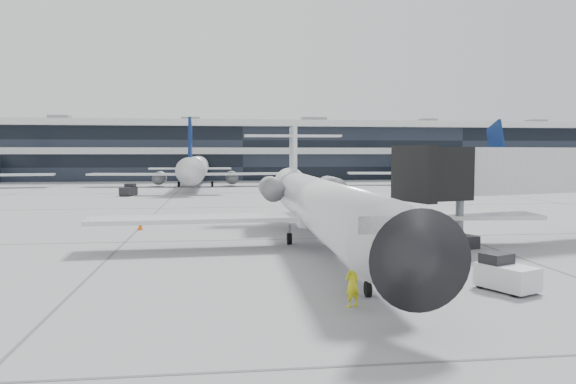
{
  "coord_description": "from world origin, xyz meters",
  "views": [
    {
      "loc": [
        -4.67,
        -32.89,
        5.14
      ],
      "look_at": [
        -0.14,
        3.09,
        2.6
      ],
      "focal_mm": 35.0,
      "sensor_mm": 36.0,
      "label": 1
    }
  ],
  "objects": [
    {
      "name": "jet_bridge",
      "position": [
        14.36,
        -2.6,
        4.09
      ],
      "size": [
        17.3,
        7.54,
        5.62
      ],
      "rotation": [
        0.0,
        0.0,
        0.27
      ],
      "color": "silver",
      "rests_on": "ground"
    },
    {
      "name": "regional_jet",
      "position": [
        0.81,
        -3.11,
        2.42
      ],
      "size": [
        24.63,
        30.63,
        7.09
      ],
      "rotation": [
        0.0,
        0.0,
        -0.02
      ],
      "color": "silver",
      "rests_on": "ground"
    },
    {
      "name": "traffic_cone",
      "position": [
        -9.83,
        5.19,
        0.27
      ],
      "size": [
        0.51,
        0.51,
        0.58
      ],
      "rotation": [
        0.0,
        0.0,
        -0.4
      ],
      "color": "#E75C0C",
      "rests_on": "ground"
    },
    {
      "name": "ground",
      "position": [
        0.0,
        0.0,
        0.0
      ],
      "size": [
        220.0,
        220.0,
        0.0
      ],
      "primitive_type": "plane",
      "color": "gray",
      "rests_on": "ground"
    },
    {
      "name": "far_tug",
      "position": [
        -15.25,
        35.89,
        0.65
      ],
      "size": [
        1.97,
        2.57,
        1.44
      ],
      "rotation": [
        0.0,
        0.0,
        -0.32
      ],
      "color": "black",
      "rests_on": "ground"
    },
    {
      "name": "terminal",
      "position": [
        0.0,
        82.0,
        5.0
      ],
      "size": [
        170.0,
        22.0,
        10.0
      ],
      "primitive_type": "cube",
      "color": "black",
      "rests_on": "ground"
    },
    {
      "name": "bg_jet_center",
      "position": [
        -8.0,
        55.0,
        0.0
      ],
      "size": [
        32.0,
        40.0,
        9.6
      ],
      "primitive_type": null,
      "color": "silver",
      "rests_on": "ground"
    },
    {
      "name": "bg_jet_right",
      "position": [
        32.0,
        55.0,
        0.0
      ],
      "size": [
        32.0,
        40.0,
        9.6
      ],
      "primitive_type": null,
      "color": "silver",
      "rests_on": "ground"
    },
    {
      "name": "baggage_tug",
      "position": [
        5.97,
        -13.41,
        0.6
      ],
      "size": [
        2.01,
        2.44,
        1.35
      ],
      "rotation": [
        0.0,
        0.0,
        0.42
      ],
      "color": "silver",
      "rests_on": "ground"
    },
    {
      "name": "ramp_worker",
      "position": [
        -0.24,
        -14.89,
        0.78
      ],
      "size": [
        0.68,
        0.61,
        1.57
      ],
      "primitive_type": "imported",
      "rotation": [
        0.0,
        0.0,
        3.66
      ],
      "color": "yellow",
      "rests_on": "ground"
    }
  ]
}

